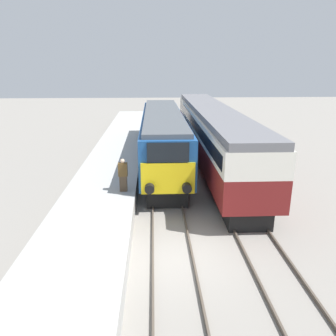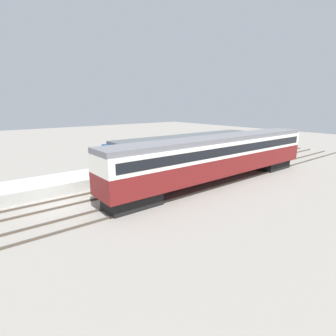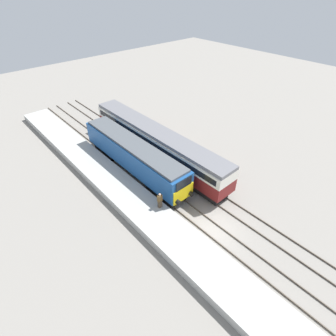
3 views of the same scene
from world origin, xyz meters
TOP-DOWN VIEW (x-y plane):
  - ground_plane at (0.00, 0.00)m, footprint 120.00×120.00m
  - platform_left at (-3.30, 8.00)m, footprint 3.50×50.00m
  - rails_near_track at (0.00, 5.00)m, footprint 1.51×60.00m
  - rails_far_track at (3.40, 5.00)m, footprint 1.50×60.00m
  - locomotive at (0.00, 11.56)m, footprint 2.70×15.94m
  - passenger_carriage at (3.40, 11.86)m, footprint 2.75×20.97m
  - person_on_platform at (-2.13, 4.65)m, footprint 0.44×0.26m

SIDE VIEW (x-z plane):
  - ground_plane at x=0.00m, z-range 0.00..0.00m
  - rails_near_track at x=0.00m, z-range 0.00..0.14m
  - rails_far_track at x=3.40m, z-range 0.00..0.14m
  - platform_left at x=-3.30m, z-range 0.00..0.84m
  - person_on_platform at x=-2.13m, z-range 0.84..2.46m
  - locomotive at x=0.00m, z-range 0.25..3.97m
  - passenger_carriage at x=3.40m, z-range 0.44..4.38m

